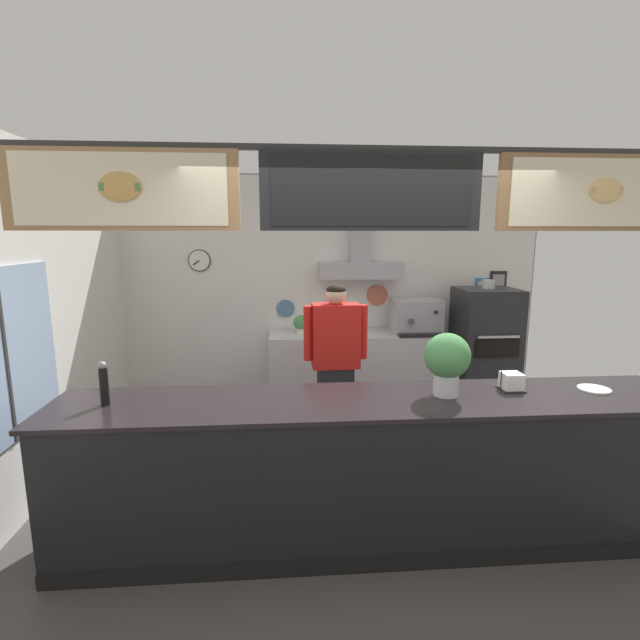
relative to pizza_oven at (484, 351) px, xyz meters
The scene contains 13 objects.
ground_plane 2.69m from the pizza_oven, 131.67° to the right, with size 6.20×6.20×0.00m, color #3F3A38.
back_wall_assembly 1.91m from the pizza_oven, 164.94° to the left, with size 5.13×2.69×2.78m.
service_counter 2.81m from the pizza_oven, 127.89° to the right, with size 4.23×0.72×1.01m.
back_prep_counter 1.52m from the pizza_oven, behind, with size 2.04×0.62×0.92m.
pizza_oven is the anchor object (origin of this frame).
shop_worker 2.08m from the pizza_oven, 152.72° to the right, with size 0.59×0.24×1.63m.
espresso_machine 0.88m from the pizza_oven, 163.48° to the left, with size 0.57×0.50×0.40m.
potted_rosemary 1.65m from the pizza_oven, behind, with size 0.14×0.14×0.19m.
potted_oregano 2.15m from the pizza_oven, behind, with size 0.19×0.19×0.22m.
basil_vase 2.55m from the pizza_oven, 119.61° to the right, with size 0.30×0.30×0.43m.
condiment_plate 2.17m from the pizza_oven, 94.35° to the right, with size 0.21×0.21×0.01m.
pepper_grinder 4.11m from the pizza_oven, 147.63° to the right, with size 0.05×0.05×0.29m.
napkin_holder 2.25m from the pizza_oven, 109.41° to the right, with size 0.16×0.15×0.14m.
Camera 1 is at (-0.59, -3.16, 2.07)m, focal length 26.11 mm.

